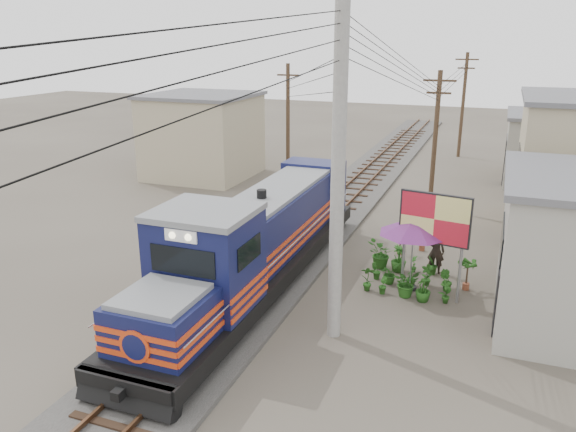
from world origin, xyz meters
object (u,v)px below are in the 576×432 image
at_px(locomotive, 256,244).
at_px(market_umbrella, 414,226).
at_px(billboard, 434,221).
at_px(vendor, 436,251).

height_order(locomotive, market_umbrella, locomotive).
relative_size(billboard, vendor, 2.11).
height_order(billboard, market_umbrella, billboard).
distance_m(market_umbrella, vendor, 2.40).
bearing_deg(market_umbrella, billboard, -28.01).
relative_size(locomotive, billboard, 4.17).
distance_m(locomotive, billboard, 6.11).
height_order(billboard, vendor, billboard).
xyz_separation_m(billboard, market_umbrella, (-0.70, 0.37, -0.36)).
relative_size(locomotive, vendor, 8.78).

